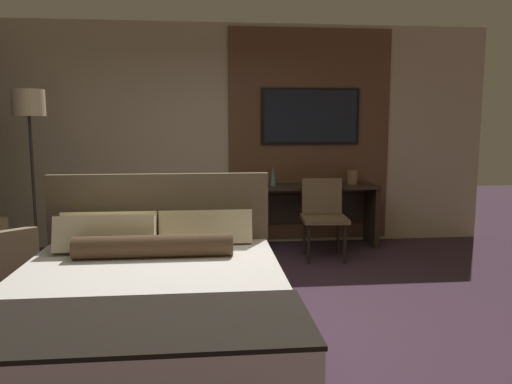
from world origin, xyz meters
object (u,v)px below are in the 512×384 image
bed (147,308)px  book (318,184)px  desk (312,205)px  desk_chair (323,210)px  tv (310,116)px  floor_lamp (29,118)px  vase_short (352,177)px  vase_tall (273,176)px

bed → book: (1.80, 2.85, 0.47)m
desk → desk_chair: (0.01, -0.55, 0.03)m
tv → book: 0.89m
desk → desk_chair: size_ratio=1.74×
floor_lamp → vase_short: 3.84m
desk → vase_short: size_ratio=8.93×
book → vase_short: bearing=9.5°
book → desk_chair: bearing=-95.0°
tv → floor_lamp: 3.30m
floor_lamp → vase_short: (3.72, 0.62, -0.74)m
tv → vase_tall: tv is taller
desk_chair → vase_short: bearing=52.4°
bed → vase_tall: size_ratio=9.03×
tv → vase_tall: size_ratio=5.08×
desk_chair → book: 0.56m
vase_tall → vase_short: 1.03m
floor_lamp → book: floor_lamp is taller
vase_short → vase_tall: bearing=-177.3°
bed → vase_tall: bearing=66.8°
desk_chair → vase_short: size_ratio=5.12×
desk_chair → floor_lamp: 3.38m
bed → desk_chair: size_ratio=2.47×
floor_lamp → desk: bearing=10.6°
bed → desk_chair: bearing=53.3°
desk → vase_tall: size_ratio=6.38×
vase_tall → desk_chair: bearing=-45.5°
bed → tv: bearing=60.7°
floor_lamp → vase_short: floor_lamp is taller
desk → tv: (0.00, 0.20, 1.12)m
desk → vase_tall: bearing=-177.1°
desk → book: size_ratio=6.18×
desk → tv: tv is taller
tv → vase_short: (0.52, -0.18, -0.77)m
vase_short → floor_lamp: bearing=-170.5°
desk_chair → floor_lamp: floor_lamp is taller
floor_lamp → vase_tall: (2.69, 0.57, -0.70)m
tv → vase_short: tv is taller
bed → book: size_ratio=8.75×
vase_short → book: size_ratio=0.69×
vase_short → book: (-0.47, -0.08, -0.07)m
desk_chair → vase_tall: bearing=138.5°
bed → vase_short: bearing=52.3°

